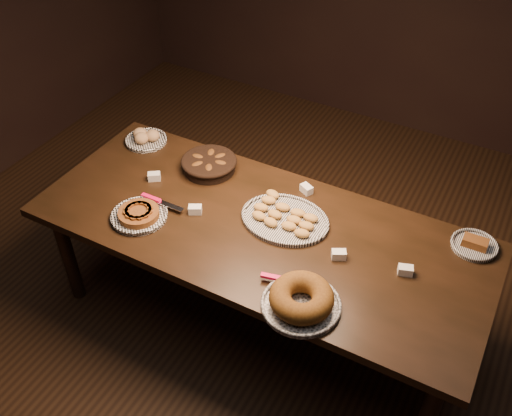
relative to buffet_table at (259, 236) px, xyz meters
The scene contains 9 objects.
ground 0.68m from the buffet_table, ahead, with size 5.00×5.00×0.00m, color black.
buffet_table is the anchor object (origin of this frame).
apple_tart_plate 0.64m from the buffet_table, 157.59° to the right, with size 0.34×0.30×0.06m.
madeleine_platter 0.17m from the buffet_table, 46.68° to the left, with size 0.47×0.38×0.05m.
bundt_cake_plate 0.58m from the buffet_table, 42.03° to the right, with size 0.42×0.37×0.11m.
croissant_basket 0.58m from the buffet_table, 149.03° to the left, with size 0.37×0.37×0.08m.
bread_roll_plate 1.05m from the buffet_table, 160.69° to the left, with size 0.26×0.26×0.08m.
loaf_plate 1.09m from the buffet_table, 20.43° to the left, with size 0.23×0.23×0.06m.
tent_cards 0.14m from the buffet_table, 56.48° to the left, with size 1.57×0.52×0.04m.
Camera 1 is at (1.04, -1.93, 2.76)m, focal length 40.00 mm.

